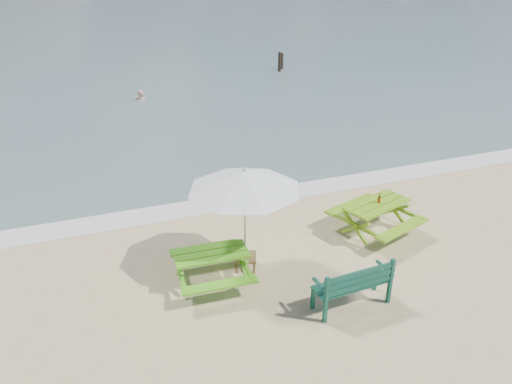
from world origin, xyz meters
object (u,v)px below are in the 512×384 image
object	(u,v)px
picnic_table_right	(375,219)
swimmer	(142,108)
side_table	(245,262)
park_bench	(351,293)
patio_umbrella	(244,180)
picnic_table_left	(212,268)
beer_bottle	(379,200)

from	to	relation	value
picnic_table_right	swimmer	bearing A→B (deg)	103.72
side_table	picnic_table_right	bearing A→B (deg)	5.65
park_bench	picnic_table_right	bearing A→B (deg)	48.77
picnic_table_right	patio_umbrella	size ratio (longest dim) A/B	0.76
picnic_table_right	side_table	bearing A→B (deg)	-174.35
picnic_table_left	park_bench	size ratio (longest dim) A/B	1.11
patio_umbrella	side_table	bearing A→B (deg)	180.00
park_bench	picnic_table_left	bearing A→B (deg)	144.38
patio_umbrella	beer_bottle	size ratio (longest dim) A/B	11.63
patio_umbrella	picnic_table_right	bearing A→B (deg)	5.65
park_bench	side_table	bearing A→B (deg)	128.24
picnic_table_right	side_table	world-z (taller)	picnic_table_right
park_bench	beer_bottle	size ratio (longest dim) A/B	6.11
side_table	beer_bottle	distance (m)	3.50
picnic_table_left	beer_bottle	distance (m)	4.27
side_table	swimmer	world-z (taller)	swimmer
park_bench	patio_umbrella	size ratio (longest dim) A/B	0.53
picnic_table_left	side_table	size ratio (longest dim) A/B	2.90
side_table	swimmer	bearing A→B (deg)	90.08
beer_bottle	swimmer	size ratio (longest dim) A/B	0.15
side_table	beer_bottle	xyz separation A→B (m)	(3.41, 0.34, 0.70)
side_table	beer_bottle	bearing A→B (deg)	5.70
park_bench	swimmer	xyz separation A→B (m)	(-1.48, 16.04, -0.67)
picnic_table_left	beer_bottle	xyz separation A→B (m)	(4.20, 0.58, 0.52)
patio_umbrella	beer_bottle	distance (m)	3.63
picnic_table_left	side_table	xyz separation A→B (m)	(0.79, 0.24, -0.18)
beer_bottle	picnic_table_right	bearing A→B (deg)	-170.13
picnic_table_right	park_bench	size ratio (longest dim) A/B	1.44
swimmer	patio_umbrella	bearing A→B (deg)	-89.92
side_table	swimmer	size ratio (longest dim) A/B	0.35
patio_umbrella	park_bench	bearing A→B (deg)	-51.76
picnic_table_left	beer_bottle	bearing A→B (deg)	7.81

